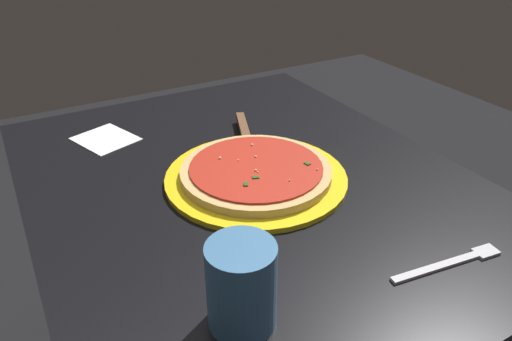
{
  "coord_description": "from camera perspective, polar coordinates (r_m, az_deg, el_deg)",
  "views": [
    {
      "loc": [
        0.69,
        -0.37,
        1.23
      ],
      "look_at": [
        0.01,
        0.01,
        0.78
      ],
      "focal_mm": 33.77,
      "sensor_mm": 36.0,
      "label": 1
    }
  ],
  "objects": [
    {
      "name": "napkin_folded_right",
      "position": [
        1.11,
        -17.38,
        3.58
      ],
      "size": [
        0.15,
        0.14,
        0.0
      ],
      "primitive_type": "cube",
      "rotation": [
        0.0,
        0.0,
        0.34
      ],
      "color": "white",
      "rests_on": "restaurant_table"
    },
    {
      "name": "serving_plate",
      "position": [
        0.9,
        -0.0,
        -0.82
      ],
      "size": [
        0.34,
        0.34,
        0.01
      ],
      "primitive_type": "cylinder",
      "color": "yellow",
      "rests_on": "restaurant_table"
    },
    {
      "name": "fork",
      "position": [
        0.77,
        22.25,
        -10.02
      ],
      "size": [
        0.04,
        0.19,
        0.0
      ],
      "color": "silver",
      "rests_on": "restaurant_table"
    },
    {
      "name": "pizza_server",
      "position": [
        1.04,
        -1.27,
        4.21
      ],
      "size": [
        0.22,
        0.12,
        0.01
      ],
      "color": "silver",
      "rests_on": "serving_plate"
    },
    {
      "name": "cup_tall_drink",
      "position": [
        0.59,
        -1.73,
        -13.52
      ],
      "size": [
        0.09,
        0.09,
        0.12
      ],
      "primitive_type": "cylinder",
      "color": "teal",
      "rests_on": "restaurant_table"
    },
    {
      "name": "restaurant_table",
      "position": [
        1.0,
        -0.9,
        -8.25
      ],
      "size": [
        0.98,
        0.78,
        0.76
      ],
      "color": "black",
      "rests_on": "ground_plane"
    },
    {
      "name": "pizza",
      "position": [
        0.9,
        0.0,
        -0.02
      ],
      "size": [
        0.28,
        0.28,
        0.02
      ],
      "color": "#DBB26B",
      "rests_on": "serving_plate"
    }
  ]
}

